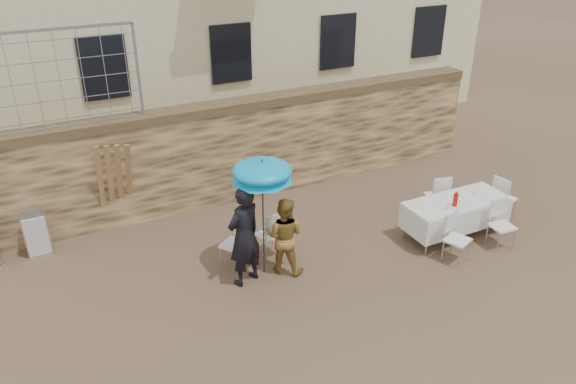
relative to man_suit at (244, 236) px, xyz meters
name	(u,v)px	position (x,y,z in m)	size (l,w,h in m)	color
ground	(328,337)	(0.58, -1.89, -0.94)	(80.00, 80.00, 0.00)	brown
stone_wall	(214,155)	(0.58, 3.11, 0.16)	(13.00, 0.50, 2.20)	olive
chain_link_fence	(48,82)	(-2.42, 3.11, 2.16)	(3.20, 0.06, 1.80)	gray
man_suit	(244,236)	(0.00, 0.00, 0.00)	(0.68, 0.45, 1.87)	black
woman_dress	(284,236)	(0.75, 0.00, -0.21)	(0.71, 0.55, 1.46)	gold
umbrella	(262,174)	(0.40, 0.10, 1.02)	(1.05, 1.05, 2.07)	#3F3F44
couple_chair_left	(234,243)	(0.00, 0.55, -0.46)	(0.48, 0.48, 0.96)	white
couple_chair_right	(269,234)	(0.70, 0.55, -0.46)	(0.48, 0.48, 0.96)	white
banquet_table	(457,202)	(4.33, -0.38, -0.21)	(2.10, 0.85, 0.78)	white
soda_bottle	(455,200)	(4.13, -0.53, -0.03)	(0.09, 0.09, 0.26)	red
table_chair_front_left	(458,239)	(3.73, -1.13, -0.46)	(0.48, 0.48, 0.96)	white
table_chair_front_right	(502,225)	(4.83, -1.13, -0.46)	(0.48, 0.48, 0.96)	white
table_chair_back	(437,195)	(4.53, 0.42, -0.46)	(0.48, 0.48, 0.96)	white
table_chair_side	(504,197)	(5.73, -0.28, -0.46)	(0.48, 0.48, 0.96)	white
chair_stack_right	(36,229)	(-3.17, 2.70, -0.48)	(0.46, 0.47, 0.92)	white
wood_planks	(117,185)	(-1.57, 2.77, 0.06)	(0.70, 0.20, 2.00)	#A37749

